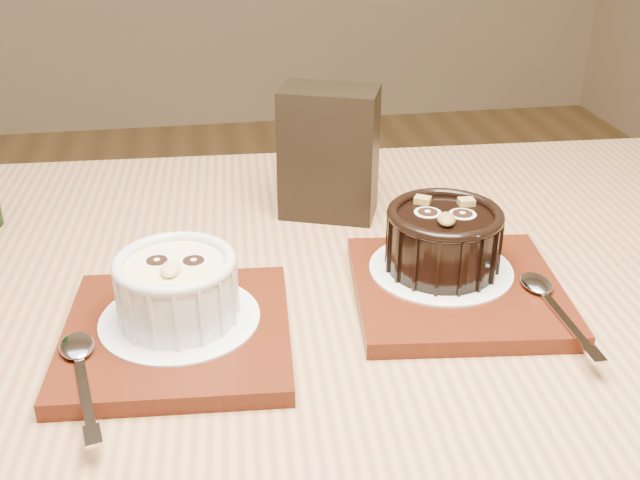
% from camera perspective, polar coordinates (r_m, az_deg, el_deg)
% --- Properties ---
extents(table, '(1.24, 0.85, 0.75)m').
position_cam_1_polar(table, '(0.69, -2.38, -12.47)').
color(table, '#92633F').
rests_on(table, ground).
extents(tray_left, '(0.19, 0.19, 0.01)m').
position_cam_1_polar(tray_left, '(0.62, -10.82, -7.06)').
color(tray_left, '#4D1B0C').
rests_on(tray_left, table).
extents(doily_left, '(0.13, 0.13, 0.00)m').
position_cam_1_polar(doily_left, '(0.62, -10.62, -5.88)').
color(doily_left, white).
rests_on(doily_left, tray_left).
extents(ramekin_white, '(0.10, 0.10, 0.06)m').
position_cam_1_polar(ramekin_white, '(0.61, -10.87, -3.42)').
color(ramekin_white, silver).
rests_on(ramekin_white, doily_left).
extents(spoon_left, '(0.05, 0.14, 0.01)m').
position_cam_1_polar(spoon_left, '(0.58, -17.72, -9.55)').
color(spoon_left, silver).
rests_on(spoon_left, tray_left).
extents(tray_right, '(0.20, 0.20, 0.01)m').
position_cam_1_polar(tray_right, '(0.68, 10.38, -3.75)').
color(tray_right, '#4D1B0C').
rests_on(tray_right, table).
extents(doily_right, '(0.13, 0.13, 0.00)m').
position_cam_1_polar(doily_right, '(0.69, 9.19, -2.16)').
color(doily_right, white).
rests_on(doily_right, tray_right).
extents(ramekin_dark, '(0.10, 0.10, 0.06)m').
position_cam_1_polar(ramekin_dark, '(0.67, 9.39, 0.26)').
color(ramekin_dark, black).
rests_on(ramekin_dark, doily_right).
extents(spoon_right, '(0.03, 0.13, 0.01)m').
position_cam_1_polar(spoon_right, '(0.65, 17.41, -4.68)').
color(spoon_right, silver).
rests_on(spoon_right, tray_right).
extents(condiment_stand, '(0.11, 0.09, 0.14)m').
position_cam_1_polar(condiment_stand, '(0.80, 0.69, 6.65)').
color(condiment_stand, black).
rests_on(condiment_stand, table).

